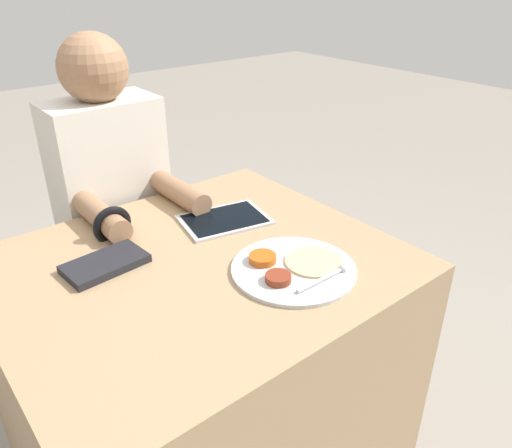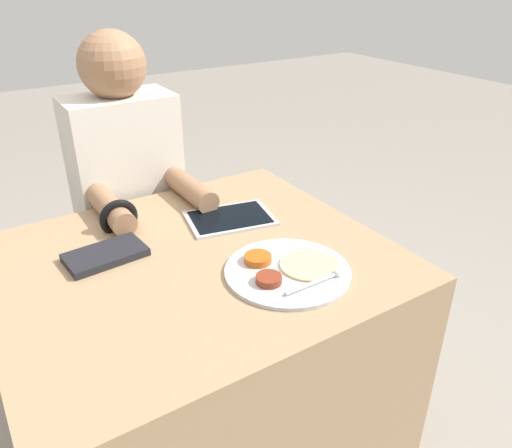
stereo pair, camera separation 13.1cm
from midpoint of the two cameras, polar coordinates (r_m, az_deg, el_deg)
dining_table at (r=1.52m, az=-3.65°, el=-16.44°), size 0.98×0.85×0.77m
thali_tray at (r=1.22m, az=6.69°, el=-5.38°), size 0.31×0.31×0.03m
red_notebook at (r=1.31m, az=-14.10°, el=-3.57°), size 0.21×0.13×0.02m
tablet_device at (r=1.46m, az=-0.44°, el=0.61°), size 0.28×0.22×0.01m
person_diner at (r=1.80m, az=-11.81°, el=-0.35°), size 0.36×0.46×1.27m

